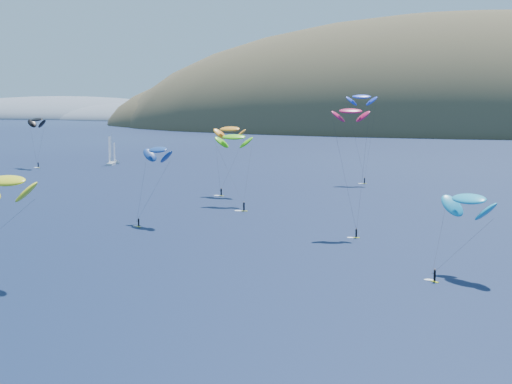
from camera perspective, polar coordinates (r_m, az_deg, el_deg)
The scene contains 11 objects.
island at distance 604.95m, azimuth 18.07°, elevation 3.80°, with size 730.00×300.00×210.00m.
headland at distance 923.63m, azimuth -13.87°, elevation 5.62°, with size 460.00×250.00×60.00m.
sailboat at distance 278.88m, azimuth -11.48°, elevation 2.35°, with size 10.32×9.02×12.36m.
kitesurfer_1 at distance 190.01m, azimuth -2.11°, elevation 5.05°, with size 9.51×7.30×19.99m.
kitesurfer_2 at distance 106.37m, azimuth -19.35°, elevation 0.85°, with size 10.95×10.84×16.99m.
kitesurfer_3 at distance 173.35m, azimuth -1.78°, elevation 4.41°, with size 11.46×13.61×18.75m.
kitesurfer_4 at distance 218.70m, azimuth 8.45°, elevation 7.54°, with size 9.32×6.71×28.42m.
kitesurfer_5 at distance 108.56m, azimuth 16.67°, elevation -0.54°, with size 9.86×11.60×13.86m.
kitesurfer_9 at distance 137.40m, azimuth 7.58°, elevation 6.40°, with size 7.41×8.58×25.23m.
kitesurfer_10 at distance 148.68m, azimuth -7.86°, elevation 3.36°, with size 9.20×10.74×17.48m.
kitesurfer_12 at distance 274.99m, azimuth -17.13°, elevation 5.56°, with size 10.74×8.18×20.36m.
Camera 1 is at (29.92, -41.40, 26.10)m, focal length 50.00 mm.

